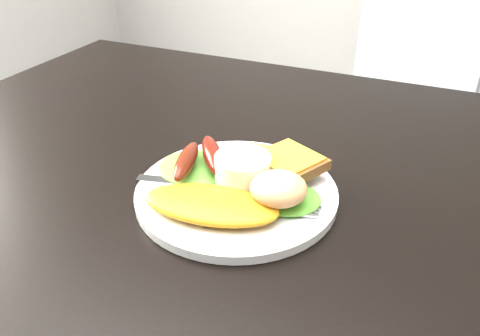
# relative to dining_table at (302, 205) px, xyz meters

# --- Properties ---
(dining_table) EXTENTS (1.20, 0.80, 0.04)m
(dining_table) POSITION_rel_dining_table_xyz_m (0.00, 0.00, 0.00)
(dining_table) COLOR black
(dining_table) RESTS_ON ground
(dining_chair) EXTENTS (0.47, 0.47, 0.04)m
(dining_chair) POSITION_rel_dining_table_xyz_m (0.05, 0.81, -0.28)
(dining_chair) COLOR tan
(dining_chair) RESTS_ON ground
(person) EXTENTS (0.61, 0.42, 1.64)m
(person) POSITION_rel_dining_table_xyz_m (-0.04, 0.57, 0.09)
(person) COLOR navy
(person) RESTS_ON ground
(plate) EXTENTS (0.22, 0.22, 0.01)m
(plate) POSITION_rel_dining_table_xyz_m (-0.07, -0.04, 0.03)
(plate) COLOR white
(plate) RESTS_ON dining_table
(lettuce_left) EXTENTS (0.10, 0.09, 0.01)m
(lettuce_left) POSITION_rel_dining_table_xyz_m (-0.12, -0.03, 0.04)
(lettuce_left) COLOR #4C8C2A
(lettuce_left) RESTS_ON plate
(lettuce_right) EXTENTS (0.08, 0.08, 0.01)m
(lettuce_right) POSITION_rel_dining_table_xyz_m (-0.01, -0.04, 0.04)
(lettuce_right) COLOR #348E29
(lettuce_right) RESTS_ON plate
(omelette) EXTENTS (0.15, 0.09, 0.02)m
(omelette) POSITION_rel_dining_table_xyz_m (-0.07, -0.09, 0.04)
(omelette) COLOR orange
(omelette) RESTS_ON plate
(sausage_a) EXTENTS (0.04, 0.09, 0.02)m
(sausage_a) POSITION_rel_dining_table_xyz_m (-0.13, -0.04, 0.05)
(sausage_a) COLOR #5A0F09
(sausage_a) RESTS_ON lettuce_left
(sausage_b) EXTENTS (0.07, 0.08, 0.02)m
(sausage_b) POSITION_rel_dining_table_xyz_m (-0.11, -0.02, 0.05)
(sausage_b) COLOR maroon
(sausage_b) RESTS_ON lettuce_left
(ramekin) EXTENTS (0.08, 0.08, 0.04)m
(ramekin) POSITION_rel_dining_table_xyz_m (-0.06, -0.03, 0.05)
(ramekin) COLOR white
(ramekin) RESTS_ON plate
(toast_a) EXTENTS (0.08, 0.08, 0.01)m
(toast_a) POSITION_rel_dining_table_xyz_m (-0.04, 0.01, 0.04)
(toast_a) COLOR olive
(toast_a) RESTS_ON plate
(toast_b) EXTENTS (0.09, 0.09, 0.01)m
(toast_b) POSITION_rel_dining_table_xyz_m (-0.02, 0.00, 0.05)
(toast_b) COLOR brown
(toast_b) RESTS_ON toast_a
(potato_salad) EXTENTS (0.08, 0.07, 0.03)m
(potato_salad) POSITION_rel_dining_table_xyz_m (-0.01, -0.06, 0.06)
(potato_salad) COLOR #FAEEA8
(potato_salad) RESTS_ON lettuce_right
(fork) EXTENTS (0.15, 0.05, 0.00)m
(fork) POSITION_rel_dining_table_xyz_m (-0.10, -0.05, 0.03)
(fork) COLOR #ADAFB7
(fork) RESTS_ON plate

